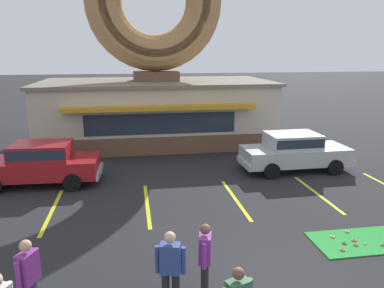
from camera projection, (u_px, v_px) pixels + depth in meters
name	position (u px, v px, depth m)	size (l,w,h in m)	color
donut_shop_building	(156.00, 74.00, 20.13)	(12.30, 6.75, 10.96)	brown
putting_mat	(377.00, 240.00, 9.98)	(3.50, 1.39, 0.03)	green
mini_donut_near_left	(342.00, 250.00, 9.42)	(0.13, 0.13, 0.04)	#D8667F
mini_donut_near_right	(354.00, 240.00, 9.89)	(0.13, 0.13, 0.04)	#D8667F
mini_donut_mid_left	(347.00, 231.00, 10.38)	(0.13, 0.13, 0.04)	#E5C666
mini_donut_mid_centre	(333.00, 236.00, 10.10)	(0.13, 0.13, 0.04)	#E5C666
mini_donut_mid_right	(344.00, 243.00, 9.75)	(0.13, 0.13, 0.04)	brown
mini_donut_far_left	(383.00, 245.00, 9.67)	(0.13, 0.13, 0.04)	#D17F47
mini_donut_extra	(356.00, 245.00, 9.67)	(0.13, 0.13, 0.04)	#D17F47
golf_ball	(365.00, 243.00, 9.72)	(0.04, 0.04, 0.04)	white
car_silver	(294.00, 150.00, 15.69)	(4.58, 2.02, 1.60)	#B2B5BA
car_red	(40.00, 162.00, 14.02)	(4.63, 2.13, 1.60)	maroon
pedestrian_hooded_kid	(29.00, 277.00, 6.82)	(0.38, 0.54, 1.64)	#474C66
pedestrian_leather_jacket_man	(205.00, 257.00, 7.52)	(0.33, 0.58, 1.60)	#232328
pedestrian_clipboard_woman	(170.00, 268.00, 7.09)	(0.58, 0.33, 1.66)	#232328
trash_bin	(282.00, 141.00, 18.98)	(0.57, 0.57, 0.97)	#1E662D
parking_stripe_far_left	(52.00, 211.00, 11.84)	(0.12, 3.60, 0.01)	yellow
parking_stripe_left	(147.00, 205.00, 12.31)	(0.12, 3.60, 0.01)	yellow
parking_stripe_mid_left	(235.00, 199.00, 12.78)	(0.12, 3.60, 0.01)	yellow
parking_stripe_centre	(317.00, 194.00, 13.25)	(0.12, 3.60, 0.01)	yellow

